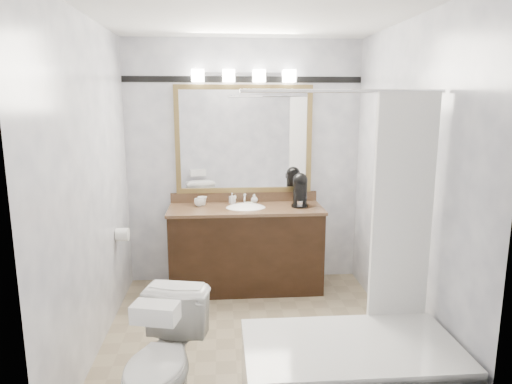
% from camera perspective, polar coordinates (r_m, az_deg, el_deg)
% --- Properties ---
extents(room, '(2.42, 2.62, 2.52)m').
position_cam_1_polar(room, '(3.46, -0.38, 0.67)').
color(room, gray).
rests_on(room, ground).
extents(vanity, '(1.53, 0.58, 0.97)m').
position_cam_1_polar(vanity, '(4.65, -1.28, -6.82)').
color(vanity, black).
rests_on(vanity, ground).
extents(mirror, '(1.40, 0.04, 1.10)m').
position_cam_1_polar(mirror, '(4.70, -1.52, 6.57)').
color(mirror, olive).
rests_on(mirror, room).
extents(vanity_light_bar, '(1.02, 0.14, 0.12)m').
position_cam_1_polar(vanity_light_bar, '(4.63, -1.53, 14.35)').
color(vanity_light_bar, silver).
rests_on(vanity_light_bar, room).
extents(accent_stripe, '(2.40, 0.01, 0.06)m').
position_cam_1_polar(accent_stripe, '(4.70, -1.57, 13.90)').
color(accent_stripe, black).
rests_on(accent_stripe, room).
extents(bathtub, '(1.30, 0.75, 1.96)m').
position_cam_1_polar(bathtub, '(3.07, 12.02, -20.54)').
color(bathtub, white).
rests_on(bathtub, ground).
extents(tp_roll, '(0.11, 0.12, 0.12)m').
position_cam_1_polar(tp_roll, '(4.32, -16.35, -5.12)').
color(tp_roll, white).
rests_on(tp_roll, room).
extents(toilet, '(0.57, 0.80, 0.74)m').
position_cam_1_polar(toilet, '(2.92, -11.53, -20.24)').
color(toilet, white).
rests_on(toilet, ground).
extents(tissue_box, '(0.27, 0.19, 0.10)m').
position_cam_1_polar(tissue_box, '(2.55, -12.47, -14.51)').
color(tissue_box, white).
rests_on(tissue_box, toilet).
extents(coffee_maker, '(0.17, 0.22, 0.33)m').
position_cam_1_polar(coffee_maker, '(4.59, 5.53, 0.38)').
color(coffee_maker, black).
rests_on(coffee_maker, vanity).
extents(cup_left, '(0.10, 0.10, 0.08)m').
position_cam_1_polar(cup_left, '(4.62, -7.12, -1.27)').
color(cup_left, white).
rests_on(cup_left, vanity).
extents(cup_right, '(0.11, 0.11, 0.09)m').
position_cam_1_polar(cup_right, '(4.65, -6.74, -1.11)').
color(cup_right, white).
rests_on(cup_right, vanity).
extents(soap_bottle_a, '(0.07, 0.07, 0.11)m').
position_cam_1_polar(soap_bottle_a, '(4.70, -3.02, -0.77)').
color(soap_bottle_a, white).
rests_on(soap_bottle_a, vanity).
extents(soap_bottle_b, '(0.09, 0.09, 0.09)m').
position_cam_1_polar(soap_bottle_b, '(4.72, -0.20, -0.83)').
color(soap_bottle_b, white).
rests_on(soap_bottle_b, vanity).
extents(soap_bar, '(0.08, 0.05, 0.02)m').
position_cam_1_polar(soap_bar, '(4.65, -0.90, -1.44)').
color(soap_bar, beige).
rests_on(soap_bar, vanity).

